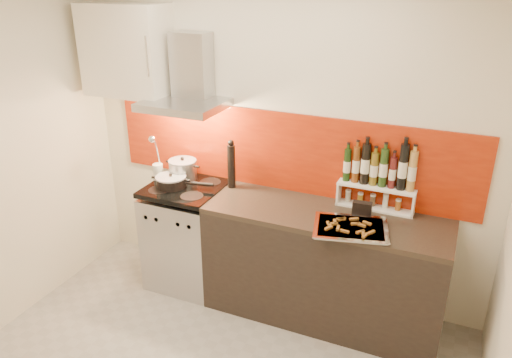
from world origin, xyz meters
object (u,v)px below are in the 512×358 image
at_px(stock_pot, 183,170).
at_px(pepper_mill, 231,165).
at_px(counter, 323,266).
at_px(range_stove, 188,236).
at_px(saute_pan, 172,181).
at_px(baking_tray, 351,228).

relative_size(stock_pot, pepper_mill, 0.57).
bearing_deg(counter, pepper_mill, 169.80).
distance_m(range_stove, counter, 1.20).
relative_size(saute_pan, pepper_mill, 1.19).
xyz_separation_m(counter, pepper_mill, (-0.85, 0.15, 0.65)).
distance_m(counter, stock_pot, 1.40).
distance_m(range_stove, baking_tray, 1.50).
bearing_deg(baking_tray, stock_pot, 169.41).
xyz_separation_m(range_stove, saute_pan, (-0.09, -0.05, 0.51)).
xyz_separation_m(pepper_mill, baking_tray, (1.07, -0.32, -0.18)).
relative_size(range_stove, stock_pot, 3.90).
relative_size(range_stove, saute_pan, 1.89).
distance_m(saute_pan, baking_tray, 1.51).
height_order(range_stove, saute_pan, saute_pan).
bearing_deg(pepper_mill, stock_pot, -174.93).
bearing_deg(stock_pot, saute_pan, -91.24).
distance_m(range_stove, pepper_mill, 0.76).
relative_size(range_stove, counter, 0.51).
distance_m(counter, saute_pan, 1.39).
xyz_separation_m(range_stove, pepper_mill, (0.35, 0.16, 0.66)).
height_order(range_stove, pepper_mill, pepper_mill).
bearing_deg(range_stove, stock_pot, 126.07).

